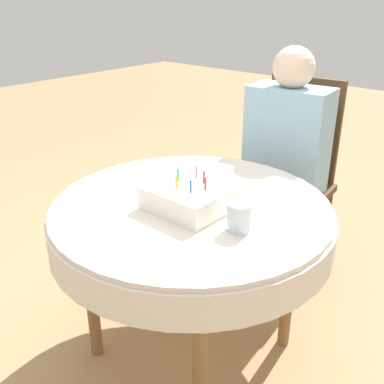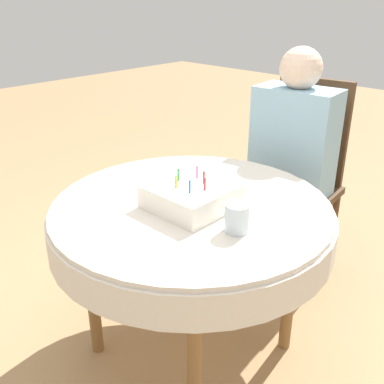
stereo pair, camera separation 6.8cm
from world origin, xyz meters
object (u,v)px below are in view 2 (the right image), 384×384
Objects in this scene: drinking_glass at (237,218)px; chair at (297,174)px; person at (292,146)px; birthday_cake at (191,196)px.

chair is at bearing 108.91° from drinking_glass.
person reaches higher than drinking_glass.
drinking_glass is (0.31, -0.82, 0.03)m from person.
chair is 3.68× the size of birthday_cake.
birthday_cake is (0.08, -0.90, 0.20)m from chair.
person reaches higher than birthday_cake.
chair is at bearing 90.00° from person.
chair is at bearing 95.22° from birthday_cake.
birthday_cake is (0.07, -0.79, 0.02)m from person.
drinking_glass is (0.24, -0.03, 0.01)m from birthday_cake.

